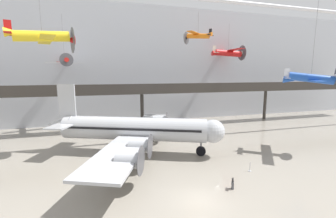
{
  "coord_description": "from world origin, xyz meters",
  "views": [
    {
      "loc": [
        -7.73,
        -16.67,
        11.07
      ],
      "look_at": [
        -0.08,
        9.4,
        6.75
      ],
      "focal_mm": 24.0,
      "sensor_mm": 36.0,
      "label": 1
    }
  ],
  "objects_px": {
    "airliner_silver_main": "(133,129)",
    "suspended_plane_red_highwing": "(228,53)",
    "suspended_plane_silver_racer": "(65,62)",
    "suspended_plane_orange_highwing": "(198,36)",
    "suspended_plane_blue_trainer": "(311,78)",
    "suspended_plane_yellow_lowwing": "(42,36)",
    "stanchion_barrier": "(250,168)",
    "info_sign_pedestal": "(233,184)"
  },
  "relations": [
    {
      "from": "suspended_plane_blue_trainer",
      "to": "info_sign_pedestal",
      "type": "height_order",
      "value": "suspended_plane_blue_trainer"
    },
    {
      "from": "suspended_plane_orange_highwing",
      "to": "stanchion_barrier",
      "type": "distance_m",
      "value": 26.77
    },
    {
      "from": "info_sign_pedestal",
      "to": "suspended_plane_orange_highwing",
      "type": "bearing_deg",
      "value": 94.56
    },
    {
      "from": "suspended_plane_red_highwing",
      "to": "info_sign_pedestal",
      "type": "bearing_deg",
      "value": -118.11
    },
    {
      "from": "suspended_plane_blue_trainer",
      "to": "suspended_plane_orange_highwing",
      "type": "xyz_separation_m",
      "value": [
        -10.0,
        16.09,
        7.69
      ]
    },
    {
      "from": "suspended_plane_orange_highwing",
      "to": "stanchion_barrier",
      "type": "xyz_separation_m",
      "value": [
        -1.99,
        -19.94,
        -17.76
      ]
    },
    {
      "from": "info_sign_pedestal",
      "to": "suspended_plane_red_highwing",
      "type": "bearing_deg",
      "value": 80.08
    },
    {
      "from": "suspended_plane_silver_racer",
      "to": "stanchion_barrier",
      "type": "bearing_deg",
      "value": 24.19
    },
    {
      "from": "suspended_plane_silver_racer",
      "to": "suspended_plane_red_highwing",
      "type": "bearing_deg",
      "value": 73.12
    },
    {
      "from": "suspended_plane_blue_trainer",
      "to": "suspended_plane_yellow_lowwing",
      "type": "xyz_separation_m",
      "value": [
        -34.82,
        8.2,
        5.28
      ]
    },
    {
      "from": "suspended_plane_red_highwing",
      "to": "stanchion_barrier",
      "type": "xyz_separation_m",
      "value": [
        -12.46,
        -26.45,
        -15.39
      ]
    },
    {
      "from": "stanchion_barrier",
      "to": "suspended_plane_blue_trainer",
      "type": "bearing_deg",
      "value": 17.79
    },
    {
      "from": "airliner_silver_main",
      "to": "suspended_plane_silver_racer",
      "type": "relative_size",
      "value": 2.87
    },
    {
      "from": "suspended_plane_silver_racer",
      "to": "suspended_plane_yellow_lowwing",
      "type": "height_order",
      "value": "suspended_plane_yellow_lowwing"
    },
    {
      "from": "suspended_plane_orange_highwing",
      "to": "info_sign_pedestal",
      "type": "height_order",
      "value": "suspended_plane_orange_highwing"
    },
    {
      "from": "suspended_plane_orange_highwing",
      "to": "info_sign_pedestal",
      "type": "relative_size",
      "value": 4.59
    },
    {
      "from": "suspended_plane_silver_racer",
      "to": "suspended_plane_orange_highwing",
      "type": "distance_m",
      "value": 26.12
    },
    {
      "from": "suspended_plane_blue_trainer",
      "to": "suspended_plane_silver_racer",
      "type": "relative_size",
      "value": 1.3
    },
    {
      "from": "suspended_plane_silver_racer",
      "to": "suspended_plane_blue_trainer",
      "type": "bearing_deg",
      "value": 40.45
    },
    {
      "from": "suspended_plane_red_highwing",
      "to": "suspended_plane_orange_highwing",
      "type": "xyz_separation_m",
      "value": [
        -10.47,
        -6.51,
        2.37
      ]
    },
    {
      "from": "info_sign_pedestal",
      "to": "suspended_plane_blue_trainer",
      "type": "bearing_deg",
      "value": 42.38
    },
    {
      "from": "airliner_silver_main",
      "to": "suspended_plane_orange_highwing",
      "type": "xyz_separation_m",
      "value": [
        13.94,
        10.12,
        14.67
      ]
    },
    {
      "from": "suspended_plane_yellow_lowwing",
      "to": "stanchion_barrier",
      "type": "relative_size",
      "value": 8.96
    },
    {
      "from": "suspended_plane_blue_trainer",
      "to": "suspended_plane_yellow_lowwing",
      "type": "height_order",
      "value": "suspended_plane_yellow_lowwing"
    },
    {
      "from": "suspended_plane_yellow_lowwing",
      "to": "info_sign_pedestal",
      "type": "xyz_separation_m",
      "value": [
        18.71,
        -14.99,
        -15.22
      ]
    },
    {
      "from": "suspended_plane_yellow_lowwing",
      "to": "suspended_plane_red_highwing",
      "type": "bearing_deg",
      "value": 7.18
    },
    {
      "from": "suspended_plane_blue_trainer",
      "to": "suspended_plane_yellow_lowwing",
      "type": "relative_size",
      "value": 1.32
    },
    {
      "from": "airliner_silver_main",
      "to": "suspended_plane_silver_racer",
      "type": "xyz_separation_m",
      "value": [
        -10.6,
        17.69,
        9.92
      ]
    },
    {
      "from": "suspended_plane_silver_racer",
      "to": "suspended_plane_red_highwing",
      "type": "distance_m",
      "value": 35.1
    },
    {
      "from": "suspended_plane_blue_trainer",
      "to": "stanchion_barrier",
      "type": "height_order",
      "value": "suspended_plane_blue_trainer"
    },
    {
      "from": "airliner_silver_main",
      "to": "stanchion_barrier",
      "type": "height_order",
      "value": "airliner_silver_main"
    },
    {
      "from": "suspended_plane_yellow_lowwing",
      "to": "stanchion_barrier",
      "type": "height_order",
      "value": "suspended_plane_yellow_lowwing"
    },
    {
      "from": "suspended_plane_blue_trainer",
      "to": "suspended_plane_yellow_lowwing",
      "type": "distance_m",
      "value": 36.16
    },
    {
      "from": "stanchion_barrier",
      "to": "info_sign_pedestal",
      "type": "xyz_separation_m",
      "value": [
        -4.11,
        -2.95,
        0.13
      ]
    },
    {
      "from": "suspended_plane_blue_trainer",
      "to": "suspended_plane_orange_highwing",
      "type": "relative_size",
      "value": 2.23
    },
    {
      "from": "suspended_plane_red_highwing",
      "to": "info_sign_pedestal",
      "type": "xyz_separation_m",
      "value": [
        -16.58,
        -29.39,
        -15.26
      ]
    },
    {
      "from": "airliner_silver_main",
      "to": "suspended_plane_orange_highwing",
      "type": "distance_m",
      "value": 22.63
    },
    {
      "from": "airliner_silver_main",
      "to": "suspended_plane_red_highwing",
      "type": "bearing_deg",
      "value": 57.78
    },
    {
      "from": "airliner_silver_main",
      "to": "suspended_plane_red_highwing",
      "type": "height_order",
      "value": "suspended_plane_red_highwing"
    },
    {
      "from": "suspended_plane_orange_highwing",
      "to": "stanchion_barrier",
      "type": "bearing_deg",
      "value": 131.3
    },
    {
      "from": "suspended_plane_orange_highwing",
      "to": "suspended_plane_yellow_lowwing",
      "type": "xyz_separation_m",
      "value": [
        -24.81,
        -7.89,
        -2.41
      ]
    },
    {
      "from": "suspended_plane_silver_racer",
      "to": "stanchion_barrier",
      "type": "height_order",
      "value": "suspended_plane_silver_racer"
    }
  ]
}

